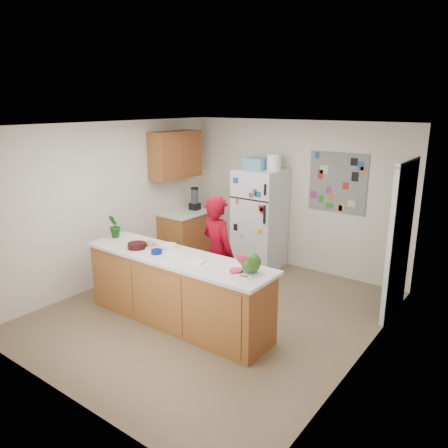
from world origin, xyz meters
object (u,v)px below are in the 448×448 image
Objects in this scene: person at (218,253)px; cherry_bowl at (137,246)px; watermelon at (251,263)px; refrigerator at (260,219)px.

person is 1.08m from cherry_bowl.
watermelon is at bearing 5.08° from cherry_bowl.
refrigerator is at bearing 81.67° from cherry_bowl.
person reaches higher than watermelon.
refrigerator is 1.76m from person.
watermelon is (1.32, -2.31, 0.20)m from refrigerator.
person is at bearing -76.74° from refrigerator.
watermelon is at bearing -60.24° from refrigerator.
cherry_bowl is (-1.68, -0.15, -0.09)m from watermelon.
refrigerator is 2.49m from cherry_bowl.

